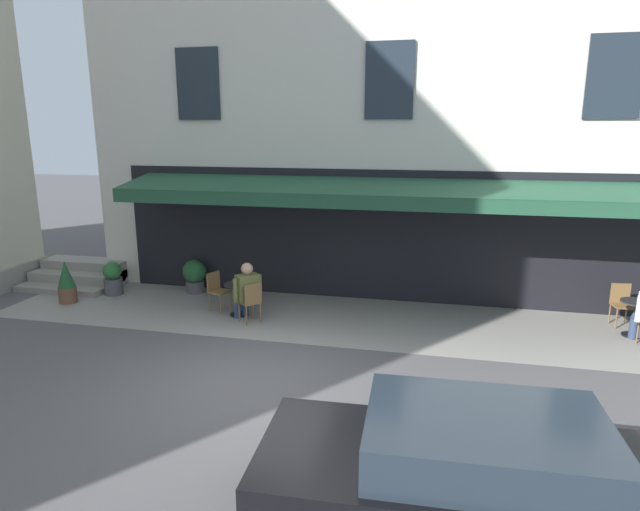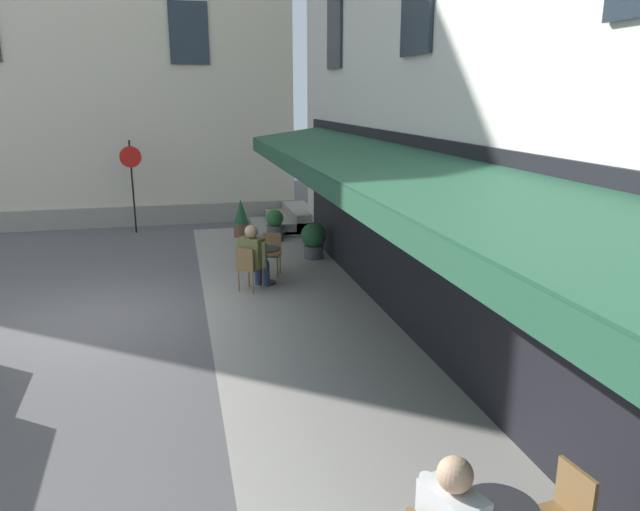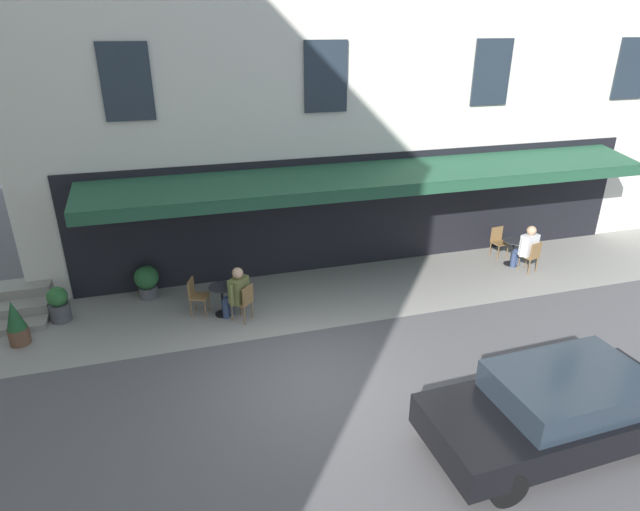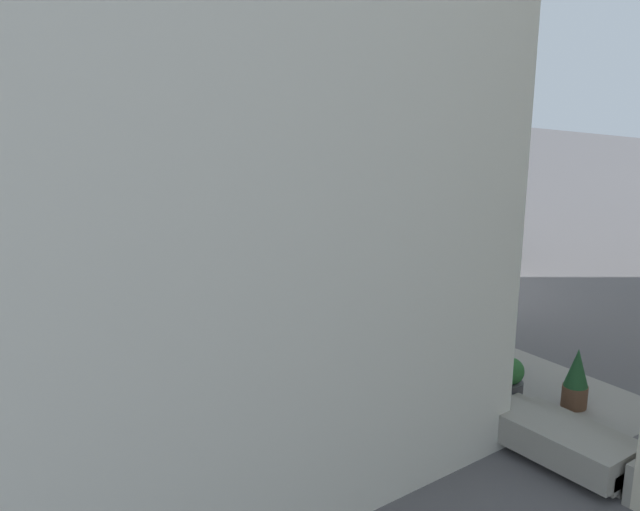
% 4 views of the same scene
% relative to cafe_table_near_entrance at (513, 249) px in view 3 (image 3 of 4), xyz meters
% --- Properties ---
extents(ground_plane, '(70.00, 70.00, 0.00)m').
position_rel_cafe_table_near_entrance_xyz_m(ground_plane, '(6.90, 3.67, -0.49)').
color(ground_plane, '#565456').
extents(sidewalk_cafe_terrace, '(20.50, 3.20, 0.01)m').
position_rel_cafe_table_near_entrance_xyz_m(sidewalk_cafe_terrace, '(3.65, 0.27, -0.49)').
color(sidewalk_cafe_terrace, gray).
rests_on(sidewalk_cafe_terrace, ground_plane).
extents(cafe_table_near_entrance, '(0.60, 0.60, 0.75)m').
position_rel_cafe_table_near_entrance_xyz_m(cafe_table_near_entrance, '(0.00, 0.00, 0.00)').
color(cafe_table_near_entrance, black).
rests_on(cafe_table_near_entrance, ground_plane).
extents(cafe_chair_wicker_kerbside, '(0.50, 0.50, 0.91)m').
position_rel_cafe_table_near_entrance_xyz_m(cafe_chair_wicker_kerbside, '(-0.18, 0.61, 0.06)').
color(cafe_chair_wicker_kerbside, olive).
rests_on(cafe_chair_wicker_kerbside, ground_plane).
extents(cafe_chair_wicker_back_row, '(0.44, 0.44, 0.91)m').
position_rel_cafe_table_near_entrance_xyz_m(cafe_chair_wicker_back_row, '(0.07, -0.63, 0.06)').
color(cafe_chair_wicker_back_row, olive).
rests_on(cafe_chair_wicker_back_row, ground_plane).
extents(cafe_table_mid_terrace, '(0.60, 0.60, 0.75)m').
position_rel_cafe_table_near_entrance_xyz_m(cafe_table_mid_terrace, '(8.34, 0.56, 0.00)').
color(cafe_table_mid_terrace, black).
rests_on(cafe_table_mid_terrace, ground_plane).
extents(cafe_chair_wicker_corner_left, '(0.57, 0.57, 0.91)m').
position_rel_cafe_table_near_entrance_xyz_m(cafe_chair_wicker_corner_left, '(7.87, 0.99, 0.06)').
color(cafe_chair_wicker_corner_left, olive).
rests_on(cafe_chair_wicker_corner_left, ground_plane).
extents(cafe_chair_wicker_facing_street, '(0.51, 0.51, 0.91)m').
position_rel_cafe_table_near_entrance_xyz_m(cafe_chair_wicker_facing_street, '(8.93, 0.35, 0.06)').
color(cafe_chair_wicker_facing_street, olive).
rests_on(cafe_chair_wicker_facing_street, ground_plane).
extents(seated_patron_in_white, '(0.67, 0.64, 1.34)m').
position_rel_cafe_table_near_entrance_xyz_m(seated_patron_in_white, '(-0.12, 0.40, 0.22)').
color(seated_patron_in_white, navy).
rests_on(seated_patron_in_white, ground_plane).
extents(seated_companion_in_olive, '(0.66, 0.65, 1.33)m').
position_rel_cafe_table_near_entrance_xyz_m(seated_companion_in_olive, '(8.03, 0.84, 0.22)').
color(seated_companion_in_olive, navy).
rests_on(seated_companion_in_olive, ground_plane).
extents(potted_plant_by_steps, '(0.60, 0.60, 0.86)m').
position_rel_cafe_table_near_entrance_xyz_m(potted_plant_by_steps, '(10.06, -0.84, -0.03)').
color(potted_plant_by_steps, '#4C4C51').
rests_on(potted_plant_by_steps, ground_plane).
extents(potted_plant_mid_terrace, '(0.46, 0.46, 0.85)m').
position_rel_cafe_table_near_entrance_xyz_m(potted_plant_mid_terrace, '(12.02, -0.23, -0.07)').
color(potted_plant_mid_terrace, '#4C4C51').
rests_on(potted_plant_mid_terrace, ground_plane).
extents(potted_plant_entrance_left, '(0.43, 0.43, 1.05)m').
position_rel_cafe_table_near_entrance_xyz_m(potted_plant_entrance_left, '(12.73, 0.60, 0.02)').
color(potted_plant_entrance_left, brown).
rests_on(potted_plant_entrance_left, ground_plane).
extents(parked_car_black, '(4.36, 1.95, 1.33)m').
position_rel_cafe_table_near_entrance_xyz_m(parked_car_black, '(3.58, 6.33, 0.22)').
color(parked_car_black, black).
rests_on(parked_car_black, ground_plane).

